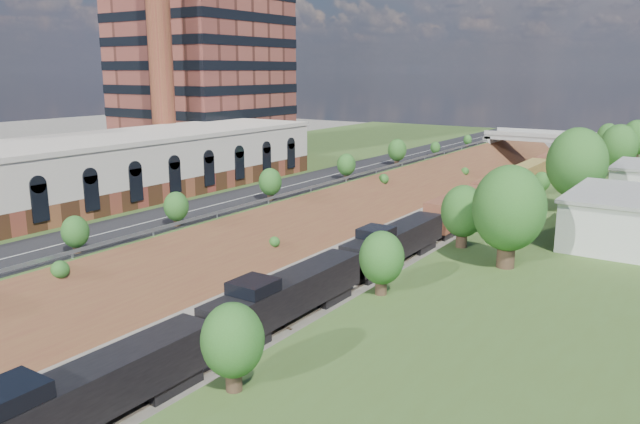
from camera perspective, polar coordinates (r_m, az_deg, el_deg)
platform_left at (r=91.40m, az=-10.61°, el=2.13°), size 44.00×180.00×5.00m
embankment_left at (r=78.45m, az=1.08°, el=-1.29°), size 10.00×180.00×10.00m
embankment_right at (r=69.53m, az=16.55°, el=-3.70°), size 10.00×180.00×10.00m
rail_left_track at (r=74.38m, az=6.54°, el=-2.09°), size 1.58×180.00×0.18m
rail_right_track at (r=72.26m, az=10.20°, el=-2.67°), size 1.58×180.00×0.18m
road at (r=79.85m, az=-1.63°, el=2.67°), size 8.00×180.00×0.10m
guardrail at (r=77.33m, az=0.77°, el=2.71°), size 0.10×171.00×0.70m
commercial_building at (r=72.45m, az=-20.13°, el=3.60°), size 14.30×62.30×7.00m
smokestack at (r=89.43m, az=-14.52°, el=16.21°), size 3.20×3.20×40.00m
overpass at (r=130.37m, az=20.33°, el=5.80°), size 24.50×8.30×7.40m
white_building_near at (r=57.75m, az=26.45°, el=-0.70°), size 9.00×12.00×4.00m
tree_right_large at (r=46.98m, az=16.89°, el=0.25°), size 5.25×5.25×7.61m
tree_left_crest at (r=49.75m, az=-25.51°, el=-2.57°), size 2.45×2.45×3.55m
freight_train at (r=91.78m, az=15.79°, el=1.91°), size 2.87×146.72×4.55m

